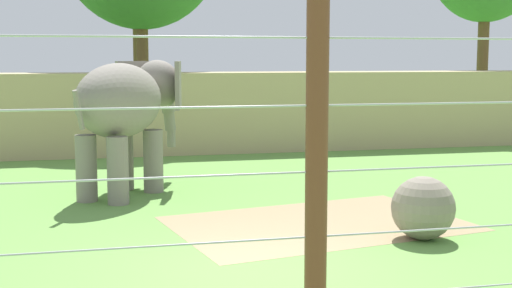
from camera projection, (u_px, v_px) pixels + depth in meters
name	position (u px, v px, depth m)	size (l,w,h in m)	color
ground_plane	(253.00, 271.00, 9.87)	(120.00, 120.00, 0.00)	#609342
dirt_patch	(318.00, 223.00, 12.68)	(5.12, 3.41, 0.01)	#937F5B
embankment_wall	(163.00, 113.00, 21.99)	(36.00, 1.80, 2.50)	tan
elephant	(127.00, 106.00, 15.20)	(2.96, 3.49, 2.91)	gray
enrichment_ball	(423.00, 208.00, 11.53)	(1.05, 1.05, 1.05)	gray
cable_fence	(326.00, 167.00, 6.50)	(10.01, 0.21, 3.92)	brown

